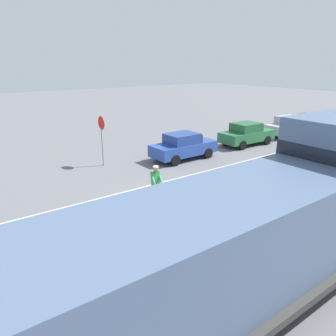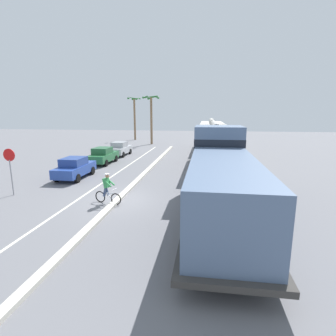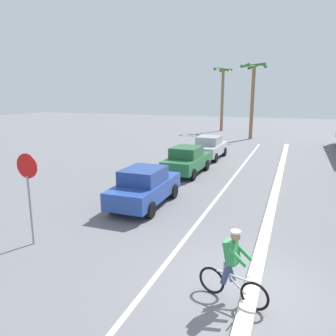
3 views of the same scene
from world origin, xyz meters
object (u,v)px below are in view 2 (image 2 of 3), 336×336
Objects in this scene: parked_car_blue at (75,168)px; stop_sign at (10,163)px; cyclist at (107,189)px; palm_tree_near at (151,109)px; hopper_car_middle at (211,134)px; parked_car_green at (103,156)px; parked_car_silver at (120,149)px; hopper_car_lead at (214,145)px; palm_tree_far at (135,110)px; locomotive at (221,180)px.

stop_sign is at bearing -110.32° from parked_car_blue.
cyclist is 28.68m from palm_tree_near.
hopper_car_middle is 23.76m from cyclist.
parked_car_blue and parked_car_green have the same top height.
hopper_car_middle reaches higher than stop_sign.
parked_car_silver is at bearing -96.55° from palm_tree_near.
cyclist is (4.63, -5.24, 0.00)m from parked_car_blue.
hopper_car_lead reaches higher than stop_sign.
palm_tree_far is at bearing 92.39° from stop_sign.
parked_car_silver is 12.76m from palm_tree_near.
hopper_car_lead is at bearing 61.75° from cyclist.
locomotive is 2.74× the size of parked_car_green.
hopper_car_lead is 1.00× the size of hopper_car_middle.
hopper_car_lead is 11.60m from hopper_car_middle.
hopper_car_lead is 16.37m from stop_sign.
hopper_car_lead is 6.18× the size of cyclist.
cyclist is at bearing -83.25° from palm_tree_near.
locomotive reaches higher than cyclist.
parked_car_green is at bearing 131.99° from locomotive.
hopper_car_lead reaches higher than cyclist.
parked_car_blue is at bearing -83.93° from palm_tree_far.
hopper_car_middle is 2.50× the size of parked_car_green.
locomotive is 2.75× the size of parked_car_blue.
hopper_car_lead is 12.39m from parked_car_blue.
hopper_car_middle reaches higher than parked_car_green.
locomotive is at bearing -90.00° from hopper_car_lead.
locomotive is 2.73× the size of parked_car_silver.
hopper_car_middle is at bearing -39.78° from palm_tree_far.
palm_tree_near reaches higher than stop_sign.
parked_car_blue is 0.99× the size of parked_car_silver.
locomotive is 12.35m from parked_car_blue.
parked_car_green is 23.90m from palm_tree_far.
parked_car_blue is at bearing -89.74° from parked_car_silver.
parked_car_blue is (-10.72, 6.07, -0.98)m from locomotive.
parked_car_blue is 0.55× the size of palm_tree_near.
palm_tree_near is (-9.41, 5.17, 3.41)m from hopper_car_middle.
locomotive is 6.77× the size of cyclist.
locomotive reaches higher than hopper_car_middle.
stop_sign reaches higher than parked_car_green.
parked_car_green is (-0.09, 5.93, 0.00)m from parked_car_blue.
palm_tree_far is (-13.82, 23.11, 3.30)m from hopper_car_lead.
palm_tree_near is (-3.33, 28.10, 4.67)m from cyclist.
locomotive is 1.47× the size of palm_tree_far.
parked_car_green is at bearing -179.18° from hopper_car_lead.
locomotive is at bearing -57.85° from parked_car_silver.
locomotive is at bearing -29.52° from parked_car_blue.
locomotive is at bearing -68.60° from palm_tree_far.
locomotive is at bearing -48.01° from parked_car_green.
hopper_car_middle is (0.00, 23.76, 0.28)m from locomotive.
parked_car_blue is at bearing -121.21° from hopper_car_middle.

